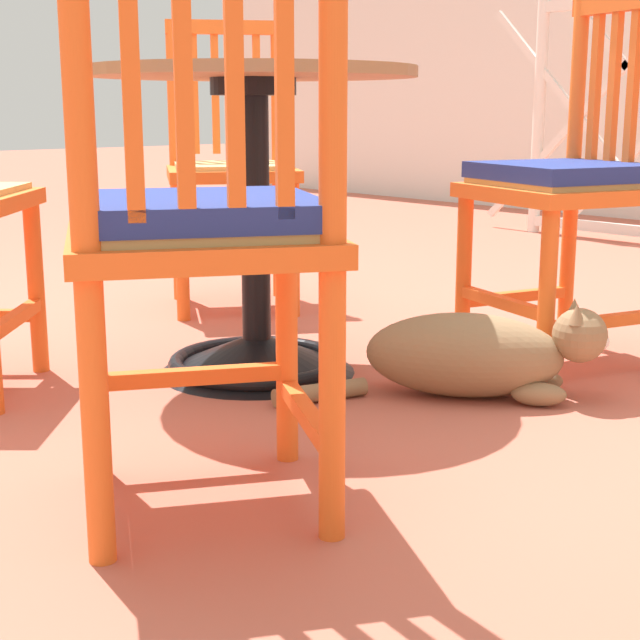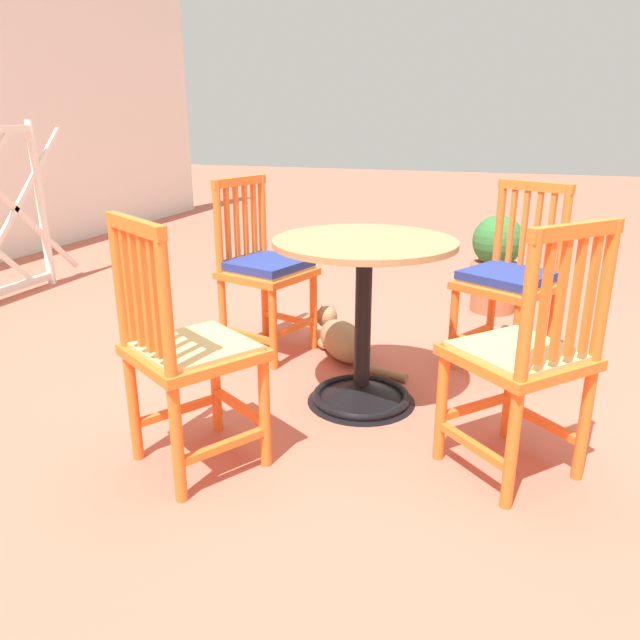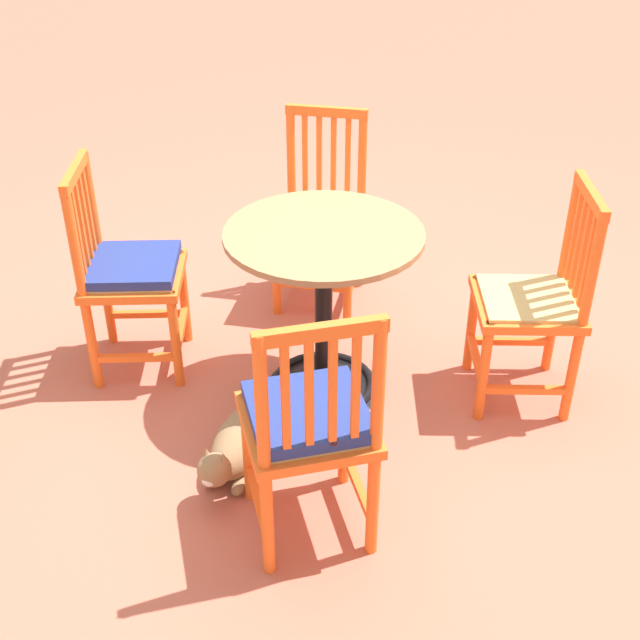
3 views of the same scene
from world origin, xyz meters
The scene contains 8 objects.
ground_plane centered at (0.00, 0.00, 0.00)m, with size 24.00×24.00×0.00m, color #BC604C.
cafe_table centered at (0.08, 0.08, 0.28)m, with size 0.76×0.76×0.73m.
orange_chair_at_corner centered at (0.52, 0.73, 0.45)m, with size 0.50×0.50×0.91m.
orange_chair_tucked_in centered at (-0.61, 0.53, 0.43)m, with size 0.55×0.55×0.91m.
orange_chair_facing_out centered at (-0.29, -0.57, 0.43)m, with size 0.57×0.57×0.91m.
orange_chair_near_fence centered at (0.68, -0.49, 0.45)m, with size 0.54×0.54×0.91m.
tabby_cat centered at (0.58, 0.33, 0.10)m, with size 0.50×0.60×0.23m.
terracotta_planter centered at (1.64, -0.38, 0.33)m, with size 0.32×0.32×0.62m.
Camera 2 is at (-2.30, -0.53, 1.21)m, focal length 34.15 mm.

